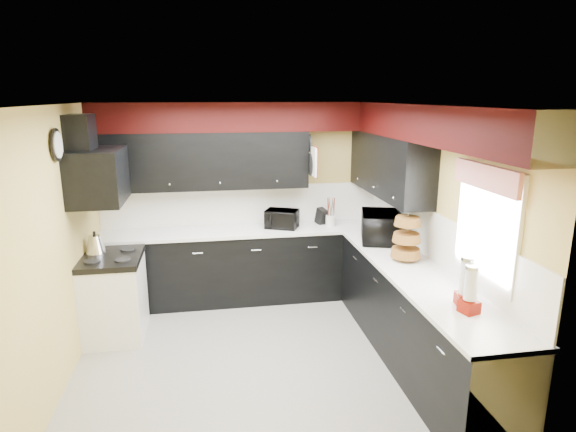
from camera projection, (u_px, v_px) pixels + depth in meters
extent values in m
plane|color=gray|center=(260.00, 357.00, 4.87)|extent=(3.60, 3.60, 0.00)
cube|color=#E0C666|center=(243.00, 200.00, 6.29)|extent=(3.60, 0.06, 2.50)
cube|color=#E0C666|center=(435.00, 231.00, 4.86)|extent=(0.06, 3.60, 2.50)
cube|color=#E0C666|center=(57.00, 249.00, 4.27)|extent=(0.06, 3.60, 2.50)
cube|color=white|center=(256.00, 105.00, 4.26)|extent=(3.60, 3.60, 0.06)
cube|color=black|center=(246.00, 265.00, 6.20)|extent=(3.60, 0.60, 0.90)
cube|color=black|center=(415.00, 319.00, 4.72)|extent=(0.60, 3.00, 0.90)
cube|color=white|center=(246.00, 230.00, 6.08)|extent=(3.62, 0.64, 0.04)
cube|color=white|center=(418.00, 274.00, 4.61)|extent=(0.64, 3.02, 0.04)
cube|color=white|center=(243.00, 205.00, 6.29)|extent=(3.60, 0.02, 0.50)
cube|color=white|center=(434.00, 237.00, 4.87)|extent=(0.02, 3.60, 0.50)
cube|color=black|center=(203.00, 161.00, 5.90)|extent=(2.60, 0.35, 0.70)
cube|color=black|center=(389.00, 165.00, 5.56)|extent=(0.35, 1.80, 0.70)
cube|color=black|center=(242.00, 117.00, 5.85)|extent=(3.60, 0.36, 0.35)
cube|color=black|center=(435.00, 124.00, 4.40)|extent=(0.36, 3.24, 0.35)
cube|color=white|center=(115.00, 298.00, 5.24)|extent=(0.60, 0.75, 0.86)
cube|color=black|center=(111.00, 259.00, 5.13)|extent=(0.62, 0.77, 0.06)
cube|color=black|center=(98.00, 176.00, 4.90)|extent=(0.50, 0.78, 0.55)
cube|color=black|center=(80.00, 135.00, 4.78)|extent=(0.24, 0.40, 0.40)
cube|color=red|center=(486.00, 177.00, 3.82)|extent=(0.04, 0.88, 0.20)
cube|color=white|center=(314.00, 162.00, 5.81)|extent=(0.03, 0.26, 0.35)
imported|color=black|center=(282.00, 219.00, 6.11)|extent=(0.50, 0.46, 0.23)
imported|color=black|center=(380.00, 227.00, 5.55)|extent=(0.56, 0.69, 0.33)
cylinder|color=silver|center=(331.00, 220.00, 6.21)|extent=(0.16, 0.16, 0.14)
cube|color=black|center=(321.00, 216.00, 6.28)|extent=(0.14, 0.16, 0.21)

